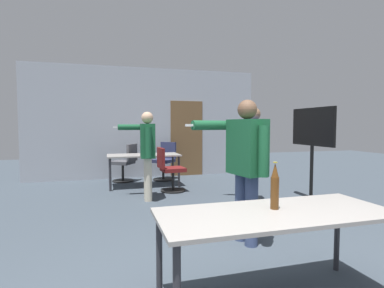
# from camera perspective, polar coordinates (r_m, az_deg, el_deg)

# --- Properties ---
(back_wall) EXTENTS (6.10, 0.12, 2.90)m
(back_wall) POSITION_cam_1_polar(r_m,az_deg,el_deg) (8.10, -8.50, 3.94)
(back_wall) COLOR #A3A8B2
(back_wall) RESTS_ON ground_plane
(conference_table_near) EXTENTS (1.83, 0.74, 0.73)m
(conference_table_near) POSITION_cam_1_polar(r_m,az_deg,el_deg) (2.46, 15.72, -13.78)
(conference_table_near) COLOR gray
(conference_table_near) RESTS_ON ground_plane
(conference_table_far) EXTENTS (1.61, 0.74, 0.73)m
(conference_table_far) POSITION_cam_1_polar(r_m,az_deg,el_deg) (6.87, -9.18, -2.60)
(conference_table_far) COLOR gray
(conference_table_far) RESTS_ON ground_plane
(tv_screen) EXTENTS (0.44, 1.10, 1.70)m
(tv_screen) POSITION_cam_1_polar(r_m,az_deg,el_deg) (5.74, 21.93, 0.15)
(tv_screen) COLOR black
(tv_screen) RESTS_ON ground_plane
(person_far_watching) EXTENTS (0.71, 0.74, 1.70)m
(person_far_watching) POSITION_cam_1_polar(r_m,az_deg,el_deg) (5.43, 11.50, -0.18)
(person_far_watching) COLOR beige
(person_far_watching) RESTS_ON ground_plane
(person_right_polo) EXTENTS (0.87, 0.70, 1.68)m
(person_right_polo) POSITION_cam_1_polar(r_m,az_deg,el_deg) (3.53, 10.19, -2.72)
(person_right_polo) COLOR #3D4C75
(person_right_polo) RESTS_ON ground_plane
(person_near_casual) EXTENTS (0.75, 0.71, 1.63)m
(person_near_casual) POSITION_cam_1_polar(r_m,az_deg,el_deg) (5.57, -8.61, -0.67)
(person_near_casual) COLOR beige
(person_near_casual) RESTS_ON ground_plane
(office_chair_near_pushed) EXTENTS (0.68, 0.66, 0.93)m
(office_chair_near_pushed) POSITION_cam_1_polar(r_m,az_deg,el_deg) (7.55, -12.55, -3.73)
(office_chair_near_pushed) COLOR black
(office_chair_near_pushed) RESTS_ON ground_plane
(office_chair_mid_tucked) EXTENTS (0.57, 0.52, 0.92)m
(office_chair_mid_tucked) POSITION_cam_1_polar(r_m,az_deg,el_deg) (6.29, -4.31, -5.16)
(office_chair_mid_tucked) COLOR black
(office_chair_mid_tucked) RESTS_ON ground_plane
(office_chair_far_left) EXTENTS (0.68, 0.69, 0.95)m
(office_chair_far_left) POSITION_cam_1_polar(r_m,az_deg,el_deg) (7.68, -5.21, -3.43)
(office_chair_far_left) COLOR black
(office_chair_far_left) RESTS_ON ground_plane
(beer_bottle) EXTENTS (0.07, 0.07, 0.37)m
(beer_bottle) POSITION_cam_1_polar(r_m,az_deg,el_deg) (2.46, 15.50, -7.87)
(beer_bottle) COLOR #563314
(beer_bottle) RESTS_ON conference_table_near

